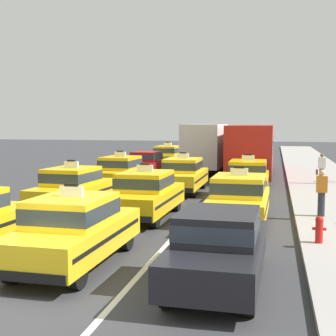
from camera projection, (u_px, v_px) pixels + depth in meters
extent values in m
plane|color=#353538|center=(27.00, 303.00, 8.89)|extent=(160.00, 160.00, 0.00)
cube|color=silver|center=(171.00, 179.00, 28.66)|extent=(0.14, 80.00, 0.01)
cube|color=silver|center=(224.00, 180.00, 27.96)|extent=(0.14, 80.00, 0.01)
cube|color=#9E9993|center=(335.00, 194.00, 21.87)|extent=(4.00, 90.00, 0.15)
cylinder|color=black|center=(23.00, 231.00, 13.43)|extent=(0.28, 0.65, 0.64)
cube|color=black|center=(14.00, 221.00, 14.28)|extent=(1.72, 0.25, 0.20)
cylinder|color=black|center=(75.00, 195.00, 20.01)|extent=(0.28, 0.65, 0.64)
cylinder|color=black|center=(107.00, 197.00, 19.59)|extent=(0.28, 0.65, 0.64)
cylinder|color=black|center=(35.00, 208.00, 17.08)|extent=(0.28, 0.65, 0.64)
cylinder|color=black|center=(72.00, 210.00, 16.67)|extent=(0.28, 0.65, 0.64)
cube|color=yellow|center=(74.00, 193.00, 18.30)|extent=(2.08, 4.60, 0.70)
cube|color=black|center=(74.00, 192.00, 18.30)|extent=(2.07, 4.24, 0.10)
cube|color=yellow|center=(72.00, 176.00, 18.10)|extent=(1.73, 2.20, 0.64)
cube|color=#2D3842|center=(72.00, 176.00, 18.10)|extent=(1.75, 2.22, 0.35)
cube|color=white|center=(71.00, 165.00, 18.06)|extent=(0.57, 0.15, 0.24)
cube|color=black|center=(71.00, 161.00, 18.04)|extent=(0.33, 0.13, 0.06)
cube|color=black|center=(98.00, 191.00, 20.44)|extent=(1.72, 0.25, 0.20)
cube|color=black|center=(44.00, 209.00, 16.22)|extent=(1.72, 0.25, 0.20)
cylinder|color=black|center=(119.00, 179.00, 26.00)|extent=(0.27, 0.65, 0.64)
cylinder|color=black|center=(145.00, 179.00, 25.60)|extent=(0.27, 0.65, 0.64)
cylinder|color=black|center=(96.00, 186.00, 23.07)|extent=(0.27, 0.65, 0.64)
cylinder|color=black|center=(124.00, 187.00, 22.67)|extent=(0.27, 0.65, 0.64)
cube|color=yellow|center=(122.00, 176.00, 24.30)|extent=(2.04, 4.59, 0.70)
cube|color=black|center=(121.00, 175.00, 24.30)|extent=(2.04, 4.23, 0.10)
cube|color=yellow|center=(120.00, 163.00, 24.10)|extent=(1.71, 2.18, 0.64)
cube|color=#2D3842|center=(120.00, 163.00, 24.10)|extent=(1.73, 2.20, 0.35)
cube|color=white|center=(120.00, 154.00, 24.06)|extent=(0.57, 0.15, 0.24)
cube|color=black|center=(120.00, 151.00, 24.04)|extent=(0.33, 0.13, 0.06)
cube|color=black|center=(136.00, 176.00, 26.45)|extent=(1.72, 0.23, 0.20)
cube|color=black|center=(104.00, 186.00, 22.21)|extent=(1.72, 0.23, 0.20)
cylinder|color=black|center=(143.00, 169.00, 31.38)|extent=(0.27, 0.65, 0.64)
cylinder|color=black|center=(164.00, 170.00, 31.00)|extent=(0.27, 0.65, 0.64)
cylinder|color=black|center=(128.00, 173.00, 28.65)|extent=(0.27, 0.65, 0.64)
cylinder|color=black|center=(151.00, 174.00, 28.27)|extent=(0.27, 0.65, 0.64)
cube|color=maroon|center=(147.00, 166.00, 29.79)|extent=(1.94, 4.37, 0.66)
cube|color=maroon|center=(146.00, 156.00, 29.64)|extent=(1.64, 1.96, 0.60)
cube|color=#2D3842|center=(146.00, 156.00, 29.64)|extent=(1.66, 1.99, 0.33)
cylinder|color=black|center=(165.00, 162.00, 37.23)|extent=(0.28, 0.65, 0.64)
cylinder|color=black|center=(183.00, 162.00, 36.82)|extent=(0.28, 0.65, 0.64)
cylinder|color=black|center=(153.00, 165.00, 34.31)|extent=(0.28, 0.65, 0.64)
cylinder|color=black|center=(172.00, 166.00, 33.89)|extent=(0.28, 0.65, 0.64)
cube|color=yellow|center=(168.00, 159.00, 35.53)|extent=(2.08, 4.61, 0.70)
cube|color=black|center=(168.00, 158.00, 35.52)|extent=(2.08, 4.25, 0.10)
cube|color=yellow|center=(168.00, 150.00, 35.32)|extent=(1.73, 2.20, 0.64)
cube|color=#2D3842|center=(168.00, 150.00, 35.32)|extent=(1.75, 2.22, 0.35)
cube|color=white|center=(168.00, 144.00, 35.28)|extent=(0.57, 0.16, 0.24)
cube|color=black|center=(168.00, 142.00, 35.27)|extent=(0.33, 0.13, 0.06)
cube|color=black|center=(176.00, 160.00, 37.66)|extent=(1.72, 0.25, 0.20)
cube|color=black|center=(160.00, 165.00, 33.44)|extent=(1.72, 0.25, 0.20)
cylinder|color=black|center=(75.00, 235.00, 12.91)|extent=(0.25, 0.64, 0.64)
cylinder|color=black|center=(126.00, 238.00, 12.56)|extent=(0.25, 0.64, 0.64)
cylinder|color=black|center=(12.00, 268.00, 9.95)|extent=(0.25, 0.64, 0.64)
cylinder|color=black|center=(77.00, 274.00, 9.60)|extent=(0.25, 0.64, 0.64)
cube|color=yellow|center=(75.00, 237.00, 11.22)|extent=(1.89, 4.54, 0.70)
cube|color=black|center=(75.00, 235.00, 11.22)|extent=(1.90, 4.18, 0.10)
cube|color=yellow|center=(72.00, 210.00, 11.01)|extent=(1.64, 2.13, 0.64)
cube|color=#2D3842|center=(72.00, 210.00, 11.01)|extent=(1.66, 2.15, 0.35)
cube|color=white|center=(72.00, 191.00, 10.97)|extent=(0.56, 0.13, 0.24)
cube|color=black|center=(71.00, 185.00, 10.96)|extent=(0.32, 0.12, 0.06)
cube|color=black|center=(109.00, 227.00, 13.38)|extent=(1.71, 0.17, 0.20)
cube|color=black|center=(26.00, 277.00, 9.11)|extent=(1.71, 0.17, 0.20)
cylinder|color=black|center=(139.00, 201.00, 18.47)|extent=(0.25, 0.65, 0.64)
cylinder|color=black|center=(176.00, 203.00, 18.12)|extent=(0.25, 0.65, 0.64)
cylinder|color=black|center=(111.00, 216.00, 15.52)|extent=(0.25, 0.65, 0.64)
cylinder|color=black|center=(155.00, 218.00, 15.16)|extent=(0.25, 0.65, 0.64)
cube|color=yellow|center=(146.00, 199.00, 16.78)|extent=(1.90, 4.54, 0.70)
cube|color=black|center=(146.00, 198.00, 16.78)|extent=(1.92, 4.18, 0.10)
cube|color=yellow|center=(145.00, 181.00, 16.58)|extent=(1.65, 2.14, 0.64)
cube|color=#2D3842|center=(145.00, 181.00, 16.58)|extent=(1.67, 2.16, 0.35)
cube|color=white|center=(145.00, 168.00, 16.53)|extent=(0.56, 0.13, 0.24)
cube|color=black|center=(145.00, 164.00, 16.52)|extent=(0.32, 0.12, 0.06)
cube|color=black|center=(162.00, 197.00, 18.94)|extent=(1.71, 0.18, 0.20)
cube|color=black|center=(126.00, 218.00, 14.67)|extent=(1.71, 0.18, 0.20)
cylinder|color=black|center=(175.00, 181.00, 24.71)|extent=(0.24, 0.64, 0.64)
cylinder|color=black|center=(203.00, 182.00, 24.39)|extent=(0.24, 0.64, 0.64)
cylinder|color=black|center=(161.00, 190.00, 21.74)|extent=(0.24, 0.64, 0.64)
cylinder|color=black|center=(193.00, 190.00, 21.42)|extent=(0.24, 0.64, 0.64)
cube|color=yellow|center=(183.00, 179.00, 23.03)|extent=(1.81, 4.50, 0.70)
cube|color=black|center=(183.00, 178.00, 23.02)|extent=(1.83, 4.14, 0.10)
cube|color=yellow|center=(183.00, 165.00, 22.82)|extent=(1.61, 2.10, 0.64)
cube|color=#2D3842|center=(183.00, 165.00, 22.82)|extent=(1.63, 2.12, 0.35)
cube|color=white|center=(183.00, 156.00, 22.78)|extent=(0.56, 0.12, 0.24)
cube|color=black|center=(183.00, 153.00, 22.76)|extent=(0.32, 0.11, 0.06)
cube|color=black|center=(191.00, 178.00, 25.20)|extent=(1.71, 0.14, 0.20)
cube|color=black|center=(174.00, 190.00, 20.91)|extent=(1.71, 0.14, 0.20)
cylinder|color=black|center=(197.00, 167.00, 33.10)|extent=(0.25, 0.64, 0.64)
cylinder|color=black|center=(224.00, 167.00, 32.65)|extent=(0.25, 0.64, 0.64)
cylinder|color=black|center=(185.00, 172.00, 29.33)|extent=(0.25, 0.64, 0.64)
cylinder|color=black|center=(216.00, 173.00, 28.88)|extent=(0.25, 0.64, 0.64)
cube|color=#194C8C|center=(212.00, 151.00, 33.73)|extent=(2.14, 2.24, 2.10)
cube|color=#2D3842|center=(215.00, 146.00, 34.73)|extent=(1.93, 0.10, 0.76)
cube|color=silver|center=(205.00, 145.00, 30.52)|extent=(2.39, 5.24, 2.70)
cylinder|color=black|center=(209.00, 160.00, 39.50)|extent=(0.25, 0.64, 0.64)
cylinder|color=black|center=(227.00, 160.00, 39.19)|extent=(0.25, 0.64, 0.64)
cylinder|color=black|center=(204.00, 163.00, 36.52)|extent=(0.25, 0.64, 0.64)
cylinder|color=black|center=(224.00, 163.00, 36.21)|extent=(0.25, 0.64, 0.64)
cube|color=yellow|center=(216.00, 157.00, 37.82)|extent=(1.84, 4.52, 0.70)
cube|color=black|center=(216.00, 156.00, 37.82)|extent=(1.86, 4.16, 0.10)
cube|color=yellow|center=(216.00, 148.00, 37.62)|extent=(1.62, 2.12, 0.64)
cube|color=#2D3842|center=(216.00, 148.00, 37.62)|extent=(1.64, 2.14, 0.35)
cube|color=white|center=(216.00, 143.00, 37.57)|extent=(0.56, 0.13, 0.24)
cube|color=black|center=(216.00, 141.00, 37.56)|extent=(0.32, 0.11, 0.06)
cube|color=black|center=(219.00, 158.00, 40.00)|extent=(1.71, 0.16, 0.20)
cube|color=black|center=(213.00, 162.00, 35.70)|extent=(1.71, 0.16, 0.20)
cylinder|color=black|center=(197.00, 250.00, 11.36)|extent=(0.25, 0.65, 0.64)
cylinder|color=black|center=(258.00, 254.00, 11.02)|extent=(0.25, 0.65, 0.64)
cylinder|color=black|center=(168.00, 291.00, 8.62)|extent=(0.25, 0.65, 0.64)
cylinder|color=black|center=(248.00, 298.00, 8.28)|extent=(0.25, 0.65, 0.64)
cube|color=black|center=(218.00, 255.00, 9.79)|extent=(1.85, 4.34, 0.66)
cube|color=black|center=(218.00, 226.00, 9.63)|extent=(1.60, 1.93, 0.60)
cube|color=#2D3842|center=(218.00, 226.00, 9.63)|extent=(1.62, 1.95, 0.33)
cylinder|color=black|center=(222.00, 207.00, 17.27)|extent=(0.25, 0.64, 0.64)
cylinder|color=black|center=(264.00, 208.00, 16.92)|extent=(0.25, 0.64, 0.64)
cylinder|color=black|center=(210.00, 224.00, 14.31)|extent=(0.25, 0.64, 0.64)
cylinder|color=black|center=(259.00, 227.00, 13.96)|extent=(0.25, 0.64, 0.64)
cube|color=yellow|center=(239.00, 205.00, 15.58)|extent=(1.88, 4.53, 0.70)
cube|color=black|center=(239.00, 204.00, 15.58)|extent=(1.89, 4.17, 0.10)
cube|color=yellow|center=(239.00, 185.00, 15.37)|extent=(1.64, 2.13, 0.64)
cube|color=#2D3842|center=(239.00, 185.00, 15.37)|extent=(1.66, 2.15, 0.35)
cube|color=white|center=(239.00, 172.00, 15.33)|extent=(0.56, 0.13, 0.24)
cube|color=black|center=(239.00, 167.00, 15.32)|extent=(0.32, 0.12, 0.06)
cube|color=black|center=(244.00, 202.00, 17.74)|extent=(1.71, 0.17, 0.20)
cube|color=black|center=(232.00, 227.00, 13.47)|extent=(1.71, 0.17, 0.20)
cylinder|color=black|center=(234.00, 185.00, 23.40)|extent=(0.24, 0.64, 0.64)
cylinder|color=black|center=(265.00, 186.00, 23.08)|extent=(0.24, 0.64, 0.64)
cylinder|color=black|center=(229.00, 194.00, 20.43)|extent=(0.24, 0.64, 0.64)
cylinder|color=black|center=(264.00, 195.00, 20.11)|extent=(0.24, 0.64, 0.64)
cube|color=yellow|center=(248.00, 182.00, 21.72)|extent=(1.82, 4.51, 0.70)
cube|color=black|center=(248.00, 181.00, 21.72)|extent=(1.84, 4.15, 0.10)
cube|color=yellow|center=(248.00, 168.00, 21.51)|extent=(1.61, 2.11, 0.64)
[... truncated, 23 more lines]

